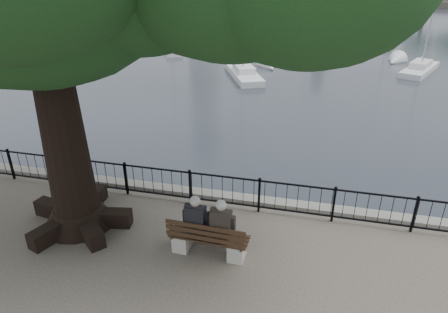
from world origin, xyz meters
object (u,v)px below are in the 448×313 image
(lion_monument, at_px, (325,5))
(person_left, at_px, (198,224))
(bench, at_px, (208,242))
(person_right, at_px, (223,228))

(lion_monument, bearing_deg, person_left, -92.49)
(bench, relative_size, lion_monument, 0.20)
(lion_monument, bearing_deg, bench, -92.16)
(lion_monument, bearing_deg, person_right, -91.79)
(bench, xyz_separation_m, person_left, (-0.28, 0.12, 0.38))
(bench, height_order, person_left, person_left)
(bench, distance_m, lion_monument, 49.57)
(bench, relative_size, person_right, 1.21)
(bench, xyz_separation_m, person_right, (0.33, 0.10, 0.38))
(bench, relative_size, person_left, 1.21)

